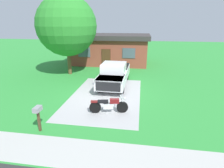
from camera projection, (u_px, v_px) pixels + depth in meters
ground_plane at (105, 96)px, 13.05m from camera, size 80.00×80.00×0.00m
driveway_pad at (105, 96)px, 13.05m from camera, size 4.79×8.06×0.01m
sidewalk_strip at (77, 153)px, 7.43m from camera, size 36.00×1.80×0.01m
motorcycle at (109, 105)px, 10.56m from camera, size 2.19×0.78×1.09m
pickup_truck at (115, 74)px, 15.15m from camera, size 2.09×5.66×1.90m
mailbox at (38, 112)px, 8.62m from camera, size 0.26×0.48×1.26m
shade_tree at (67, 26)px, 17.16m from camera, size 5.56×5.56×7.37m
neighbor_house at (110, 49)px, 22.94m from camera, size 9.60×5.60×3.50m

